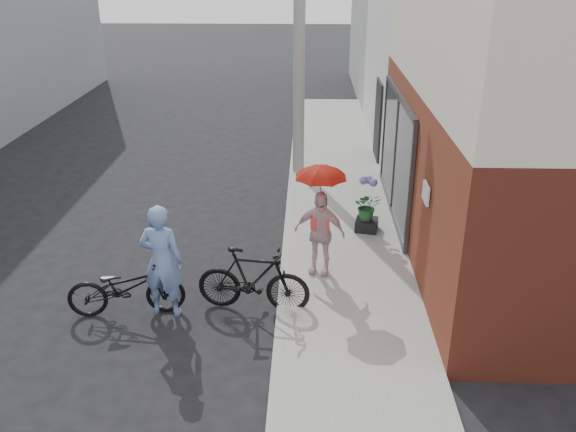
{
  "coord_description": "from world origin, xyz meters",
  "views": [
    {
      "loc": [
        1.33,
        -8.58,
        5.27
      ],
      "look_at": [
        1.01,
        0.89,
        1.1
      ],
      "focal_mm": 38.0,
      "sensor_mm": 36.0,
      "label": 1
    }
  ],
  "objects_px": {
    "bike_right": "(253,280)",
    "utility_pole": "(299,32)",
    "kimono_woman": "(320,233)",
    "planter": "(366,225)",
    "bike_left": "(126,287)",
    "officer": "(162,261)"
  },
  "relations": [
    {
      "from": "officer",
      "to": "bike_right",
      "type": "xyz_separation_m",
      "value": [
        1.37,
        0.15,
        -0.38
      ]
    },
    {
      "from": "bike_left",
      "to": "bike_right",
      "type": "distance_m",
      "value": 1.97
    },
    {
      "from": "planter",
      "to": "bike_left",
      "type": "bearing_deg",
      "value": -143.02
    },
    {
      "from": "officer",
      "to": "kimono_woman",
      "type": "height_order",
      "value": "officer"
    },
    {
      "from": "kimono_woman",
      "to": "planter",
      "type": "bearing_deg",
      "value": 76.98
    },
    {
      "from": "officer",
      "to": "planter",
      "type": "bearing_deg",
      "value": -131.2
    },
    {
      "from": "officer",
      "to": "planter",
      "type": "relative_size",
      "value": 4.31
    },
    {
      "from": "bike_right",
      "to": "utility_pole",
      "type": "bearing_deg",
      "value": 1.74
    },
    {
      "from": "bike_left",
      "to": "planter",
      "type": "bearing_deg",
      "value": -61.72
    },
    {
      "from": "utility_pole",
      "to": "bike_right",
      "type": "xyz_separation_m",
      "value": [
        -0.59,
        -6.32,
        -2.96
      ]
    },
    {
      "from": "bike_right",
      "to": "planter",
      "type": "relative_size",
      "value": 4.19
    },
    {
      "from": "utility_pole",
      "to": "officer",
      "type": "bearing_deg",
      "value": -106.86
    },
    {
      "from": "bike_left",
      "to": "kimono_woman",
      "type": "relative_size",
      "value": 1.2
    },
    {
      "from": "officer",
      "to": "planter",
      "type": "distance_m",
      "value": 4.54
    },
    {
      "from": "planter",
      "to": "bike_right",
      "type": "bearing_deg",
      "value": -125.69
    },
    {
      "from": "officer",
      "to": "bike_right",
      "type": "bearing_deg",
      "value": -165.95
    },
    {
      "from": "bike_left",
      "to": "kimono_woman",
      "type": "bearing_deg",
      "value": -76.18
    },
    {
      "from": "bike_left",
      "to": "kimono_woman",
      "type": "xyz_separation_m",
      "value": [
        3.0,
        1.24,
        0.39
      ]
    },
    {
      "from": "bike_left",
      "to": "officer",
      "type": "bearing_deg",
      "value": -95.28
    },
    {
      "from": "bike_left",
      "to": "kimono_woman",
      "type": "distance_m",
      "value": 3.27
    },
    {
      "from": "officer",
      "to": "bike_left",
      "type": "height_order",
      "value": "officer"
    },
    {
      "from": "officer",
      "to": "bike_left",
      "type": "distance_m",
      "value": 0.74
    }
  ]
}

